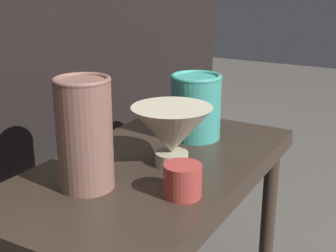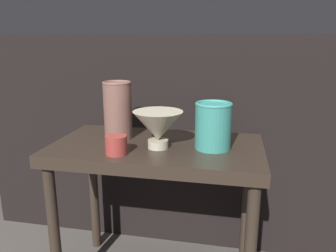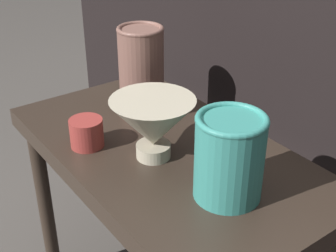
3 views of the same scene
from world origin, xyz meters
TOP-DOWN VIEW (x-y plane):
  - table at (0.00, 0.00)m, footprint 0.69×0.38m
  - couch_backdrop at (0.00, 0.50)m, footprint 1.69×0.50m
  - bowl at (0.01, -0.04)m, footprint 0.16×0.16m
  - vase_textured_left at (-0.15, 0.04)m, footprint 0.10×0.10m
  - vase_colorful_right at (0.18, -0.01)m, footprint 0.12×0.12m
  - cup at (-0.10, -0.12)m, footprint 0.07×0.07m

SIDE VIEW (x-z plane):
  - couch_backdrop at x=0.00m, z-range 0.00..0.88m
  - table at x=0.00m, z-range 0.19..0.72m
  - cup at x=-0.10m, z-range 0.53..0.59m
  - bowl at x=0.01m, z-range 0.54..0.66m
  - vase_colorful_right at x=0.18m, z-range 0.53..0.68m
  - vase_textured_left at x=-0.15m, z-range 0.53..0.73m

